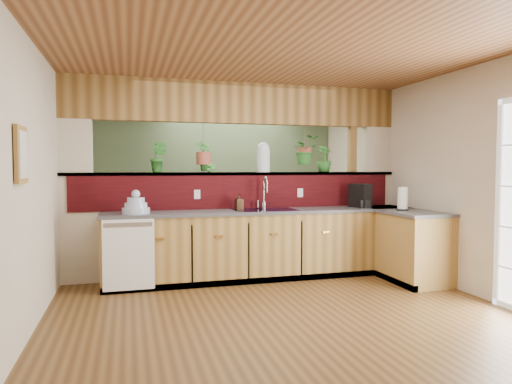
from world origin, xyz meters
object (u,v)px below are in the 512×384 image
object	(u,v)px
dish_stack	(136,206)
glass_jar	(263,157)
coffee_maker	(361,197)
paper_towel	(403,199)
soap_dispenser	(239,202)
shelving_console	(187,222)
faucet	(264,191)

from	to	relation	value
dish_stack	glass_jar	bearing A→B (deg)	14.44
coffee_maker	paper_towel	world-z (taller)	coffee_maker
soap_dispenser	paper_towel	world-z (taller)	paper_towel
dish_stack	soap_dispenser	world-z (taller)	dish_stack
coffee_maker	paper_towel	bearing A→B (deg)	-81.91
dish_stack	soap_dispenser	xyz separation A→B (m)	(1.32, 0.19, 0.02)
dish_stack	soap_dispenser	bearing A→B (deg)	8.37
glass_jar	shelving_console	size ratio (longest dim) A/B	0.26
soap_dispenser	coffee_maker	xyz separation A→B (m)	(1.71, -0.14, 0.05)
paper_towel	glass_jar	world-z (taller)	glass_jar
faucet	paper_towel	distance (m)	1.80
faucet	coffee_maker	size ratio (longest dim) A/B	1.33
faucet	dish_stack	distance (m)	1.70
faucet	coffee_maker	xyz separation A→B (m)	(1.35, -0.17, -0.08)
soap_dispenser	dish_stack	bearing A→B (deg)	-171.63
coffee_maker	shelving_console	distance (m)	3.17
dish_stack	glass_jar	xyz separation A→B (m)	(1.73, 0.44, 0.61)
faucet	glass_jar	distance (m)	0.51
soap_dispenser	paper_towel	size ratio (longest dim) A/B	0.65
paper_towel	glass_jar	xyz separation A→B (m)	(-1.60, 0.94, 0.55)
coffee_maker	shelving_console	size ratio (longest dim) A/B	0.20
faucet	glass_jar	world-z (taller)	glass_jar
dish_stack	soap_dispenser	distance (m)	1.33
faucet	dish_stack	xyz separation A→B (m)	(-1.68, -0.23, -0.15)
faucet	coffee_maker	distance (m)	1.36
paper_towel	glass_jar	distance (m)	1.93
soap_dispenser	paper_towel	xyz separation A→B (m)	(2.00, -0.69, 0.04)
dish_stack	shelving_console	size ratio (longest dim) A/B	0.20
soap_dispenser	glass_jar	bearing A→B (deg)	31.60
faucet	soap_dispenser	distance (m)	0.38
soap_dispenser	coffee_maker	distance (m)	1.71
soap_dispenser	faucet	bearing A→B (deg)	5.34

